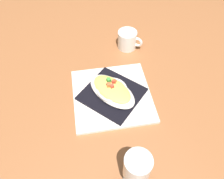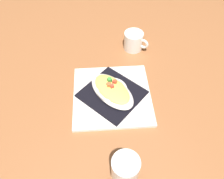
% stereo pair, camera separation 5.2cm
% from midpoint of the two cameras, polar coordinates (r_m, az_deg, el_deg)
% --- Properties ---
extents(ground_plane, '(2.60, 2.60, 0.00)m').
position_cam_midpoint_polar(ground_plane, '(0.89, 1.69, -1.75)').
color(ground_plane, '#9F5F38').
extents(square_plate, '(0.35, 0.35, 0.01)m').
position_cam_midpoint_polar(square_plate, '(0.88, 1.70, -1.52)').
color(square_plate, white).
rests_on(square_plate, ground_plane).
extents(folded_napkin, '(0.28, 0.27, 0.01)m').
position_cam_midpoint_polar(folded_napkin, '(0.88, 1.71, -1.14)').
color(folded_napkin, black).
rests_on(folded_napkin, square_plate).
extents(gratin_dish, '(0.23, 0.18, 0.05)m').
position_cam_midpoint_polar(gratin_dish, '(0.86, 1.74, -0.22)').
color(gratin_dish, silver).
rests_on(gratin_dish, folded_napkin).
extents(coffee_mug, '(0.10, 0.10, 0.08)m').
position_cam_midpoint_polar(coffee_mug, '(1.06, 6.78, 11.54)').
color(coffee_mug, white).
rests_on(coffee_mug, ground_plane).
extents(stemmed_glass, '(0.07, 0.07, 0.16)m').
position_cam_midpoint_polar(stemmed_glass, '(0.64, 5.73, -19.23)').
color(stemmed_glass, white).
rests_on(stemmed_glass, ground_plane).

